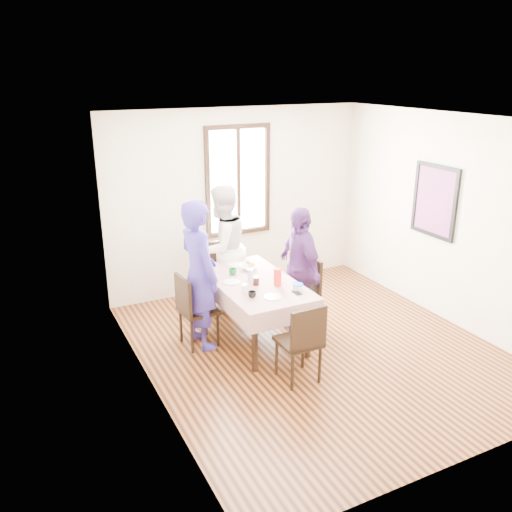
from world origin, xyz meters
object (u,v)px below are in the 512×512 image
Objects in this scene: chair_left at (199,310)px; chair_right at (299,293)px; chair_far at (221,276)px; person_left at (199,275)px; person_right at (299,268)px; dining_table at (254,310)px; person_far at (220,248)px; chair_near at (298,341)px.

chair_right is at bearing 82.12° from chair_left.
person_left is (-0.66, -0.92, 0.45)m from chair_far.
dining_table is at bearing -82.99° from person_right.
person_far is (0.00, -0.02, 0.42)m from chair_far.
person_left reaches higher than dining_table.
chair_near is 1.34m from person_right.
dining_table is at bearing 74.08° from chair_left.
person_left is at bearing 86.22° from chair_left.
person_far is (0.68, 0.90, 0.42)m from chair_left.
chair_far is 0.52× the size of person_far.
chair_left is 1.20m from person_far.
chair_near is at bearing 150.00° from chair_right.
chair_far is at bearing 90.00° from dining_table.
chair_far is at bearing -144.34° from person_right.
chair_far is at bearing -43.49° from person_left.
person_left is (-0.66, 1.21, 0.45)m from chair_near.
chair_left is at bearing 33.35° from person_far.
chair_right is 1.41m from person_left.
chair_far is 0.42m from person_far.
chair_right is 0.57× the size of person_right.
chair_left is 1.14m from chair_far.
chair_right and chair_far have the same top height.
chair_right reaches higher than dining_table.
person_far is (-0.68, 1.00, 0.42)m from chair_right.
chair_left is 0.50× the size of person_left.
chair_far is 0.50× the size of person_left.
chair_near reaches higher than dining_table.
dining_table is 0.89× the size of person_far.
chair_far is at bearing 139.95° from chair_left.
person_left reaches higher than chair_left.
chair_left reaches higher than dining_table.
person_right is (0.66, -1.02, 0.35)m from chair_far.
person_far is at bearing 89.43° from chair_near.
person_right is at bearing 91.22° from chair_right.
chair_left is 1.39m from chair_near.
person_left is at bearing 117.92° from chair_near.
person_far reaches higher than dining_table.
dining_table is 1.16m from person_far.
chair_right is 1.00× the size of chair_near.
chair_left is 1.36m from chair_right.
chair_near is 0.57× the size of person_right.
chair_right is 1.31m from chair_near.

